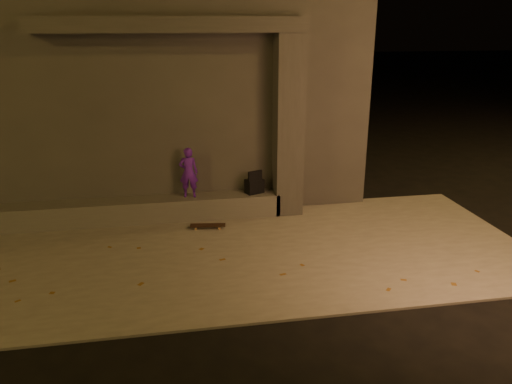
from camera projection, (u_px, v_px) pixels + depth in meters
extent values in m
plane|color=black|center=(228.00, 319.00, 6.77)|extent=(120.00, 120.00, 0.00)
cube|color=slate|center=(214.00, 254.00, 8.62)|extent=(11.00, 4.40, 0.04)
cube|color=#3B3936|center=(151.00, 76.00, 11.82)|extent=(9.00, 5.00, 5.20)
cube|color=#56544E|center=(130.00, 211.00, 9.93)|extent=(6.00, 0.55, 0.45)
cube|color=#3B3936|center=(288.00, 127.00, 9.95)|extent=(0.55, 0.55, 3.60)
cube|color=#3B3936|center=(171.00, 25.00, 9.00)|extent=(5.00, 0.70, 0.28)
imported|color=#5118A1|center=(189.00, 172.00, 9.89)|extent=(0.40, 0.29, 1.01)
cube|color=black|center=(254.00, 186.00, 10.22)|extent=(0.41, 0.34, 0.29)
cube|color=black|center=(254.00, 175.00, 10.14)|extent=(0.30, 0.15, 0.21)
cube|color=black|center=(208.00, 225.00, 9.62)|extent=(0.70, 0.26, 0.01)
cylinder|color=tan|center=(220.00, 226.00, 9.70)|extent=(0.05, 0.03, 0.05)
cylinder|color=tan|center=(219.00, 228.00, 9.58)|extent=(0.05, 0.03, 0.05)
cylinder|color=tan|center=(196.00, 226.00, 9.68)|extent=(0.05, 0.03, 0.05)
cylinder|color=tan|center=(196.00, 229.00, 9.56)|extent=(0.05, 0.03, 0.05)
cube|color=#99999E|center=(219.00, 226.00, 9.63)|extent=(0.06, 0.14, 0.01)
cube|color=#99999E|center=(196.00, 226.00, 9.61)|extent=(0.06, 0.14, 0.01)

